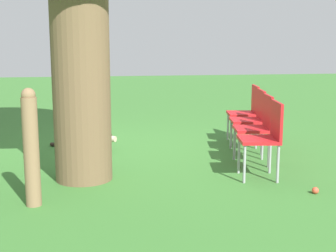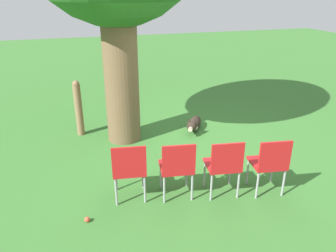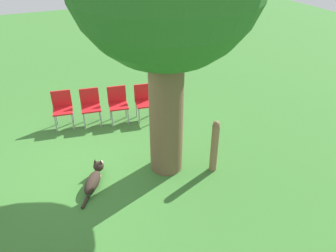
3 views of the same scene
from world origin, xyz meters
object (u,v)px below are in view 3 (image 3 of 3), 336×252
Objects in this scene: red_chair_3 at (144,100)px; red_chair_1 at (90,104)px; dog at (94,179)px; fence_post at (215,146)px; red_chair_0 at (62,107)px; red_chair_2 at (118,102)px; tennis_ball at (163,106)px.

red_chair_1 is at bearing -94.01° from red_chair_3.
dog is 2.31m from fence_post.
red_chair_1 is 1.27m from red_chair_3.
red_chair_0 reaches higher than dog.
red_chair_3 is (0.42, 1.87, 0.00)m from red_chair_0.
fence_post is 3.23m from red_chair_1.
red_chair_3 is at bearing -168.18° from fence_post.
fence_post is at bearing 41.49° from red_chair_1.
red_chair_1 is at bearing 20.26° from dog.
red_chair_1 is at bearing 85.99° from red_chair_0.
dog is 1.10× the size of red_chair_2.
red_chair_0 is 1.27m from red_chair_2.
tennis_ball is (0.12, 2.48, -0.47)m from red_chair_0.
red_chair_1 is 1.00× the size of red_chair_2.
red_chair_0 is 0.64m from red_chair_1.
fence_post reaches higher than red_chair_2.
red_chair_3 is at bearing 85.99° from red_chair_2.
red_chair_0 is at bearing 35.81° from dog.
red_chair_0 is at bearing -140.26° from fence_post.
red_chair_2 is 1.33m from tennis_ball.
dog is 1.10× the size of red_chair_1.
red_chair_1 and red_chair_2 have the same top height.
fence_post is 3.72m from red_chair_0.
red_chair_0 is at bearing -94.01° from red_chair_1.
fence_post is at bearing -2.16° from tennis_ball.
red_chair_1 is at bearing -147.16° from fence_post.
fence_post is 1.28× the size of red_chair_2.
tennis_ball is at bearing -13.84° from dog.
red_chair_0 is 1.00× the size of red_chair_1.
fence_post is 2.82m from red_chair_2.
red_chair_2 is 1.00× the size of red_chair_3.
fence_post is 2.49m from red_chair_3.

